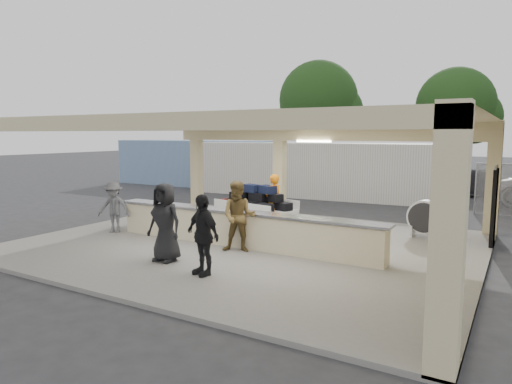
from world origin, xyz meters
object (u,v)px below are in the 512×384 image
Objects in this scene: luggage_cart at (256,205)px; container_white at (308,169)px; passenger_b at (203,235)px; passenger_c at (114,207)px; baggage_counter at (240,229)px; passenger_a at (239,217)px; car_dark at (484,184)px; baggage_handler at (273,202)px; container_blue at (196,163)px; passenger_d at (165,222)px; drum_fan at (425,217)px.

container_white is at bearing 114.03° from luggage_cart.
passenger_c is at bearing 174.93° from passenger_b.
passenger_a is (0.30, -0.50, 0.44)m from baggage_counter.
car_dark reaches higher than baggage_counter.
passenger_a reaches higher than passenger_c.
container_blue is (-10.47, 9.48, 0.39)m from baggage_handler.
container_blue reaches higher than baggage_counter.
baggage_counter is at bearing 164.51° from car_dark.
container_blue reaches higher than passenger_c.
passenger_d is at bearing 164.36° from car_dark.
baggage_handler is (0.59, 0.10, 0.13)m from luggage_cart.
container_white is 7.96m from container_blue.
luggage_cart reaches higher than baggage_counter.
passenger_b reaches higher than car_dark.
passenger_a is at bearing 117.55° from passenger_b.
passenger_d is 17.97m from car_dark.
passenger_b is 1.11× the size of passenger_c.
passenger_b is 0.14× the size of container_white.
passenger_b is at bearing 169.08° from car_dark.
container_white is (-3.16, 11.51, 0.32)m from passenger_a.
passenger_b is at bearing -61.44° from luggage_cart.
drum_fan is (4.15, 3.69, 0.11)m from baggage_counter.
car_dark is (5.82, 12.53, -0.17)m from luggage_cart.
container_blue is (-9.88, 9.58, 0.51)m from luggage_cart.
container_white is (-2.87, 11.01, 0.76)m from baggage_counter.
luggage_cart is 0.25× the size of container_blue.
container_blue reaches higher than car_dark.
baggage_handler is at bearing -42.25° from container_blue.
passenger_c is 3.89m from passenger_d.
passenger_b is 14.01m from container_white.
baggage_handler is at bearing 79.05° from passenger_a.
container_blue is (-11.06, 12.47, 0.35)m from passenger_a.
passenger_b is at bearing -75.32° from baggage_counter.
luggage_cart is 0.65× the size of car_dark.
baggage_counter is 4.44× the size of passenger_a.
container_white reaches higher than baggage_handler.
baggage_counter is at bearing 26.08° from baggage_handler.
baggage_counter is at bearing -48.11° from container_blue.
container_blue is at bearing 103.46° from car_dark.
passenger_b is (1.55, -4.92, 0.13)m from luggage_cart.
car_dark is 0.33× the size of container_white.
car_dark is at bearing 10.54° from container_blue.
car_dark is (0.79, 11.23, -0.01)m from drum_fan.
baggage_counter is at bearing -15.78° from passenger_c.
passenger_c is (-4.00, -2.98, -0.09)m from baggage_handler.
drum_fan is at bearing 124.55° from baggage_handler.
passenger_d is at bearing -178.68° from passenger_b.
drum_fan is 11.25m from car_dark.
passenger_a is at bearing 30.55° from baggage_handler.
passenger_d is (3.53, -1.63, 0.15)m from passenger_c.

